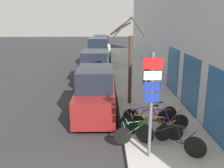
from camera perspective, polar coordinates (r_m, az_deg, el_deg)
ground_plane at (r=15.94m, az=-2.90°, el=-0.70°), size 80.00×80.00×0.00m
sidewalk_curb at (r=18.76m, az=5.22°, el=1.95°), size 3.20×32.00×0.15m
building_facade at (r=18.51m, az=10.98°, el=11.44°), size 0.23×32.00×6.50m
signpost at (r=7.41m, az=8.96°, el=-3.65°), size 0.56×0.12×3.26m
bicycle_0 at (r=8.45m, az=12.81°, el=-12.06°), size 2.00×1.40×0.97m
bicycle_1 at (r=8.78m, az=7.16°, el=-11.03°), size 2.05×0.46×0.84m
bicycle_2 at (r=9.21m, az=9.12°, el=-9.83°), size 2.06×0.83×0.83m
bicycle_3 at (r=9.73m, az=10.52°, el=-8.34°), size 2.31×0.44×0.88m
bicycle_4 at (r=9.86m, az=7.83°, el=-7.82°), size 2.21×0.85×0.91m
bicycle_5 at (r=10.41m, az=8.71°, el=-6.66°), size 2.25×0.45×0.88m
parked_car_0 at (r=11.39m, az=-3.73°, el=-2.10°), size 1.99×4.67×2.18m
parked_car_1 at (r=16.79m, az=-3.90°, el=3.62°), size 2.14×4.74×2.19m
parked_car_2 at (r=22.54m, az=-3.17°, el=6.99°), size 2.13×4.62×2.54m
parked_car_3 at (r=28.18m, az=-2.54°, el=8.52°), size 2.13×4.85×2.34m
pedestrian_near at (r=15.94m, az=7.93°, el=3.33°), size 0.44×0.37×1.68m
street_tree at (r=12.15m, az=3.91°, el=4.98°), size 1.64×1.19×4.23m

